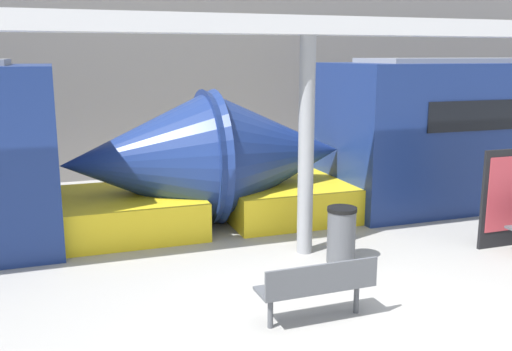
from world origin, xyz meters
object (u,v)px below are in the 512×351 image
bench_near (318,284)px  support_column_near (306,148)px  poster_board (509,198)px  trash_bin (341,235)px

bench_near → support_column_near: support_column_near is taller
poster_board → trash_bin: bearing=175.5°
trash_bin → support_column_near: (-0.36, 0.62, 1.33)m
trash_bin → support_column_near: 1.51m
poster_board → support_column_near: 3.67m
bench_near → trash_bin: trash_bin is taller
bench_near → support_column_near: bearing=68.4°
poster_board → support_column_near: size_ratio=0.48×
support_column_near → poster_board: bearing=-14.1°
bench_near → poster_board: 4.65m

